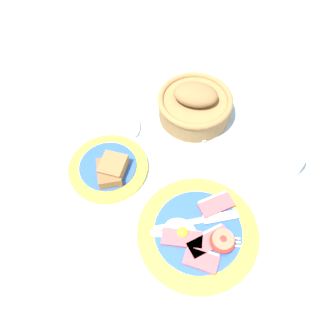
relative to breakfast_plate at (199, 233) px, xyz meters
name	(u,v)px	position (x,y,z in m)	size (l,w,h in m)	color
ground_plane	(153,221)	(-0.10, -0.02, -0.01)	(3.00, 3.00, 0.00)	#A3BCD1
breakfast_plate	(199,233)	(0.00, 0.00, 0.00)	(0.26, 0.26, 0.04)	yellow
bread_plate	(109,168)	(-0.25, 0.04, 0.00)	(0.19, 0.19, 0.05)	yellow
sugar_cup	(286,157)	(0.10, 0.26, 0.02)	(0.09, 0.09, 0.06)	white
bread_basket	(195,104)	(-0.16, 0.29, 0.03)	(0.19, 0.19, 0.10)	olive
teaspoon_by_saucer	(284,220)	(0.15, 0.12, -0.01)	(0.17, 0.13, 0.01)	silver
teaspoon_near_cup	(204,140)	(-0.10, 0.23, -0.01)	(0.18, 0.11, 0.01)	silver
teaspoon_stray	(135,118)	(-0.29, 0.20, -0.01)	(0.12, 0.17, 0.01)	silver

